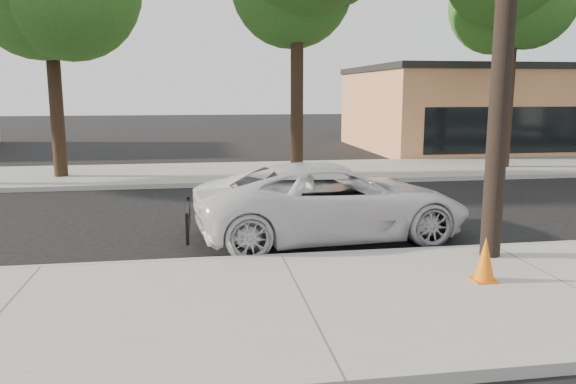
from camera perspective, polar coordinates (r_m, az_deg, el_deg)
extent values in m
plane|color=black|center=(11.96, -2.14, -4.23)|extent=(120.00, 120.00, 0.00)
cube|color=gray|center=(7.89, 1.69, -11.45)|extent=(90.00, 4.40, 0.15)
cube|color=gray|center=(20.25, -5.04, 1.96)|extent=(90.00, 5.00, 0.15)
cube|color=#9E9B93|center=(9.93, -0.68, -6.81)|extent=(90.00, 0.12, 0.16)
cube|color=tan|center=(32.54, 23.48, 7.69)|extent=(18.00, 10.00, 4.00)
cylinder|color=black|center=(20.24, -22.42, 7.48)|extent=(0.44, 0.44, 4.25)
sphere|color=#134212|center=(20.43, -23.13, 17.39)|extent=(4.20, 4.20, 4.20)
cylinder|color=black|center=(19.59, 0.91, 8.91)|extent=(0.44, 0.44, 4.75)
cylinder|color=black|center=(22.67, 21.32, 7.96)|extent=(0.44, 0.44, 4.40)
sphere|color=#134212|center=(22.85, 21.94, 17.13)|extent=(4.35, 4.35, 4.35)
imported|color=silver|center=(11.47, 4.53, -0.91)|extent=(5.80, 3.10, 1.55)
cube|color=orange|center=(9.12, 19.26, -8.42)|extent=(0.36, 0.36, 0.02)
cone|color=orange|center=(9.02, 19.38, -6.42)|extent=(0.32, 0.32, 0.68)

